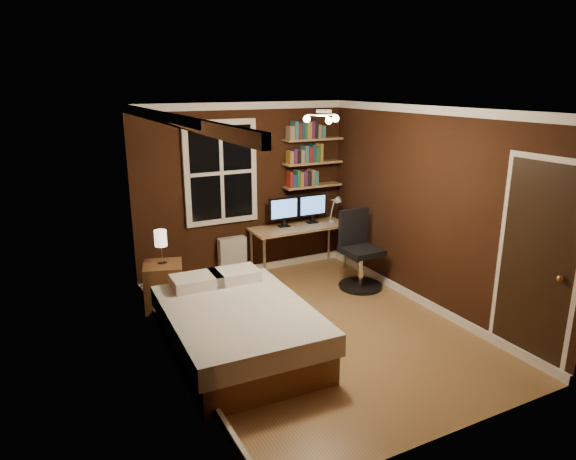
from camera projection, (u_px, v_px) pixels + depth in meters
name	position (u px, v px, depth m)	size (l,w,h in m)	color
floor	(315.00, 329.00, 5.96)	(4.20, 4.20, 0.00)	olive
wall_back	(244.00, 191.00, 7.41)	(3.20, 0.04, 2.50)	black
wall_left	(173.00, 246.00, 4.91)	(0.04, 4.20, 2.50)	black
wall_right	(429.00, 210.00, 6.32)	(0.04, 4.20, 2.50)	black
ceiling	(319.00, 109.00, 5.27)	(3.20, 4.20, 0.02)	white
window	(221.00, 173.00, 7.14)	(1.06, 0.06, 1.46)	white
door	(535.00, 266.00, 5.05)	(0.03, 0.82, 2.05)	black
door_knob	(560.00, 279.00, 4.79)	(0.06, 0.06, 0.06)	gold
ceiling_fixture	(324.00, 119.00, 5.21)	(0.44, 0.44, 0.18)	beige
bookshelf_lower	(313.00, 186.00, 7.78)	(0.92, 0.22, 0.03)	tan
books_row_lower	(313.00, 177.00, 7.75)	(0.48, 0.16, 0.23)	maroon
bookshelf_middle	(313.00, 163.00, 7.69)	(0.92, 0.22, 0.03)	tan
books_row_middle	(313.00, 154.00, 7.65)	(0.54, 0.16, 0.23)	navy
bookshelf_upper	(313.00, 139.00, 7.59)	(0.92, 0.22, 0.03)	tan
books_row_upper	(313.00, 130.00, 7.55)	(0.60, 0.16, 0.23)	#2A6339
bed	(238.00, 329.00, 5.36)	(1.46, 1.99, 0.66)	brown
nightstand	(164.00, 286.00, 6.45)	(0.47, 0.47, 0.59)	brown
bedside_lamp	(161.00, 247.00, 6.31)	(0.15, 0.15, 0.43)	white
radiator	(232.00, 258.00, 7.47)	(0.40, 0.14, 0.61)	beige
desk	(299.00, 230.00, 7.66)	(1.47, 0.55, 0.70)	tan
monitor_left	(284.00, 212.00, 7.55)	(0.47, 0.12, 0.44)	black
monitor_right	(312.00, 209.00, 7.76)	(0.47, 0.12, 0.44)	black
desk_lamp	(335.00, 209.00, 7.77)	(0.14, 0.32, 0.44)	silver
office_chair	(359.00, 258.00, 7.10)	(0.60, 0.60, 1.09)	black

